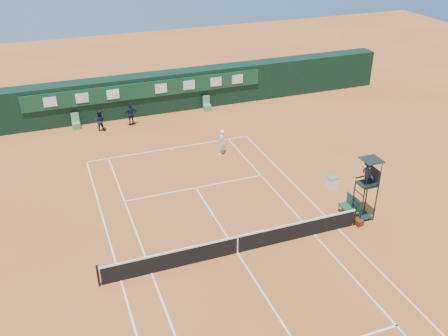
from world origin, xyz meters
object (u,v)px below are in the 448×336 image
Objects in this scene: tennis_net at (237,244)px; player at (222,142)px; player_bench at (351,206)px; umpire_chair at (368,177)px; cooler at (332,182)px.

player reaches higher than tennis_net.
player is at bearing 112.59° from player_bench.
umpire_chair is 5.30× the size of cooler.
umpire_chair is 3.97m from cooler.
umpire_chair reaches higher than cooler.
umpire_chair reaches higher than tennis_net.
tennis_net is at bearing -152.88° from cooler.
cooler is at bearing 86.62° from umpire_chair.
player is (-3.79, 9.11, 0.25)m from player_bench.
tennis_net is at bearing -172.84° from player_bench.
cooler is (0.20, 3.34, -2.13)m from umpire_chair.
tennis_net is 8.28m from cooler.
umpire_chair is 1.96m from player_bench.
tennis_net is 6.76m from player_bench.
cooler is (0.66, 2.93, -0.27)m from player_bench.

